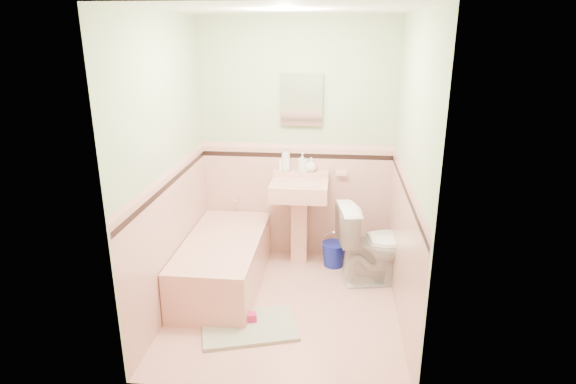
# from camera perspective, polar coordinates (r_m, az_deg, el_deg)

# --- Properties ---
(floor) EXTENTS (2.20, 2.20, 0.00)m
(floor) POSITION_cam_1_polar(r_m,az_deg,el_deg) (4.45, -0.35, -13.35)
(floor) COLOR #E4A795
(floor) RESTS_ON ground
(ceiling) EXTENTS (2.20, 2.20, 0.00)m
(ceiling) POSITION_cam_1_polar(r_m,az_deg,el_deg) (3.78, -0.42, 20.81)
(ceiling) COLOR white
(ceiling) RESTS_ON ground
(wall_back) EXTENTS (2.50, 0.00, 2.50)m
(wall_back) POSITION_cam_1_polar(r_m,az_deg,el_deg) (4.99, 1.03, 5.82)
(wall_back) COLOR #F1E4C4
(wall_back) RESTS_ON ground
(wall_front) EXTENTS (2.50, 0.00, 2.50)m
(wall_front) POSITION_cam_1_polar(r_m,az_deg,el_deg) (2.90, -2.80, -3.76)
(wall_front) COLOR #F1E4C4
(wall_front) RESTS_ON ground
(wall_left) EXTENTS (0.00, 2.50, 2.50)m
(wall_left) POSITION_cam_1_polar(r_m,az_deg,el_deg) (4.16, -14.21, 2.63)
(wall_left) COLOR #F1E4C4
(wall_left) RESTS_ON ground
(wall_right) EXTENTS (0.00, 2.50, 2.50)m
(wall_right) POSITION_cam_1_polar(r_m,az_deg,el_deg) (3.95, 14.18, 1.80)
(wall_right) COLOR #F1E4C4
(wall_right) RESTS_ON ground
(wainscot_back) EXTENTS (2.00, 0.00, 2.00)m
(wainscot_back) POSITION_cam_1_polar(r_m,az_deg,el_deg) (5.17, 0.97, -1.26)
(wainscot_back) COLOR #E6AC9A
(wainscot_back) RESTS_ON ground
(wainscot_front) EXTENTS (2.00, 0.00, 2.00)m
(wainscot_front) POSITION_cam_1_polar(r_m,az_deg,el_deg) (3.22, -2.58, -14.45)
(wainscot_front) COLOR #E6AC9A
(wainscot_front) RESTS_ON ground
(wainscot_left) EXTENTS (0.00, 2.20, 2.20)m
(wainscot_left) POSITION_cam_1_polar(r_m,az_deg,el_deg) (4.38, -13.40, -5.58)
(wainscot_left) COLOR #E6AC9A
(wainscot_left) RESTS_ON ground
(wainscot_right) EXTENTS (0.00, 2.20, 2.20)m
(wainscot_right) POSITION_cam_1_polar(r_m,az_deg,el_deg) (4.18, 13.32, -6.75)
(wainscot_right) COLOR #E6AC9A
(wainscot_right) RESTS_ON ground
(accent_back) EXTENTS (2.00, 0.00, 2.00)m
(accent_back) POSITION_cam_1_polar(r_m,az_deg,el_deg) (5.01, 1.00, 4.32)
(accent_back) COLOR black
(accent_back) RESTS_ON ground
(accent_front) EXTENTS (2.00, 0.00, 2.00)m
(accent_front) POSITION_cam_1_polar(r_m,az_deg,el_deg) (2.97, -2.71, -5.95)
(accent_front) COLOR black
(accent_front) RESTS_ON ground
(accent_left) EXTENTS (0.00, 2.20, 2.20)m
(accent_left) POSITION_cam_1_polar(r_m,az_deg,el_deg) (4.19, -13.84, 0.92)
(accent_left) COLOR black
(accent_left) RESTS_ON ground
(accent_right) EXTENTS (0.00, 2.20, 2.20)m
(accent_right) POSITION_cam_1_polar(r_m,az_deg,el_deg) (3.99, 13.78, 0.03)
(accent_right) COLOR black
(accent_right) RESTS_ON ground
(cap_back) EXTENTS (2.00, 0.00, 2.00)m
(cap_back) POSITION_cam_1_polar(r_m,az_deg,el_deg) (4.98, 1.01, 5.43)
(cap_back) COLOR #E4A99E
(cap_back) RESTS_ON ground
(cap_front) EXTENTS (2.00, 0.00, 2.00)m
(cap_front) POSITION_cam_1_polar(r_m,az_deg,el_deg) (2.93, -2.74, -4.17)
(cap_front) COLOR #E4A99E
(cap_front) RESTS_ON ground
(cap_left) EXTENTS (0.00, 2.20, 2.20)m
(cap_left) POSITION_cam_1_polar(r_m,az_deg,el_deg) (4.16, -13.95, 2.23)
(cap_left) COLOR #E4A99E
(cap_left) RESTS_ON ground
(cap_right) EXTENTS (0.00, 2.20, 2.20)m
(cap_right) POSITION_cam_1_polar(r_m,az_deg,el_deg) (3.96, 13.89, 1.40)
(cap_right) COLOR #E4A99E
(cap_right) RESTS_ON ground
(bathtub) EXTENTS (0.70, 1.50, 0.45)m
(bathtub) POSITION_cam_1_polar(r_m,az_deg,el_deg) (4.72, -7.60, -8.38)
(bathtub) COLOR #DF9F8C
(bathtub) RESTS_ON floor
(tub_faucet) EXTENTS (0.04, 0.12, 0.04)m
(tub_faucet) POSITION_cam_1_polar(r_m,az_deg,el_deg) (5.21, -5.98, -0.84)
(tub_faucet) COLOR silver
(tub_faucet) RESTS_ON wall_back
(sink) EXTENTS (0.58, 0.48, 0.90)m
(sink) POSITION_cam_1_polar(r_m,az_deg,el_deg) (5.00, 1.30, -3.76)
(sink) COLOR #DF9F8C
(sink) RESTS_ON floor
(sink_faucet) EXTENTS (0.02, 0.02, 0.10)m
(sink_faucet) POSITION_cam_1_polar(r_m,az_deg,el_deg) (4.97, 1.48, 2.17)
(sink_faucet) COLOR silver
(sink_faucet) RESTS_ON sink
(medicine_cabinet) EXTENTS (0.38, 0.04, 0.47)m
(medicine_cabinet) POSITION_cam_1_polar(r_m,az_deg,el_deg) (4.88, 1.62, 10.88)
(medicine_cabinet) COLOR white
(medicine_cabinet) RESTS_ON wall_back
(soap_dish) EXTENTS (0.11, 0.07, 0.04)m
(soap_dish) POSITION_cam_1_polar(r_m,az_deg,el_deg) (5.01, 6.33, 2.21)
(soap_dish) COLOR #DF9F8C
(soap_dish) RESTS_ON wall_back
(soap_bottle_left) EXTENTS (0.12, 0.12, 0.25)m
(soap_bottle_left) POSITION_cam_1_polar(r_m,az_deg,el_deg) (4.98, -0.27, 3.93)
(soap_bottle_left) COLOR #B2B2B2
(soap_bottle_left) RESTS_ON sink
(soap_bottle_mid) EXTENTS (0.12, 0.12, 0.20)m
(soap_bottle_mid) POSITION_cam_1_polar(r_m,az_deg,el_deg) (4.98, 1.69, 3.56)
(soap_bottle_mid) COLOR #B2B2B2
(soap_bottle_mid) RESTS_ON sink
(soap_bottle_right) EXTENTS (0.12, 0.12, 0.15)m
(soap_bottle_right) POSITION_cam_1_polar(r_m,az_deg,el_deg) (4.98, 2.73, 3.26)
(soap_bottle_right) COLOR #B2B2B2
(soap_bottle_right) RESTS_ON sink
(tube) EXTENTS (0.04, 0.04, 0.12)m
(tube) POSITION_cam_1_polar(r_m,az_deg,el_deg) (5.01, -0.89, 3.21)
(tube) COLOR white
(tube) RESTS_ON sink
(toilet) EXTENTS (0.85, 0.59, 0.80)m
(toilet) POSITION_cam_1_polar(r_m,az_deg,el_deg) (4.75, 10.61, -6.04)
(toilet) COLOR white
(toilet) RESTS_ON floor
(bucket) EXTENTS (0.25, 0.25, 0.25)m
(bucket) POSITION_cam_1_polar(r_m,az_deg,el_deg) (5.11, 5.42, -7.34)
(bucket) COLOR #111D93
(bucket) RESTS_ON floor
(bath_mat) EXTENTS (0.88, 0.71, 0.03)m
(bath_mat) POSITION_cam_1_polar(r_m,az_deg,el_deg) (4.17, -4.62, -15.59)
(bath_mat) COLOR #9EA98D
(bath_mat) RESTS_ON floor
(shoe) EXTENTS (0.18, 0.12, 0.07)m
(shoe) POSITION_cam_1_polar(r_m,az_deg,el_deg) (4.20, -4.93, -14.53)
(shoe) COLOR #BF1E59
(shoe) RESTS_ON bath_mat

